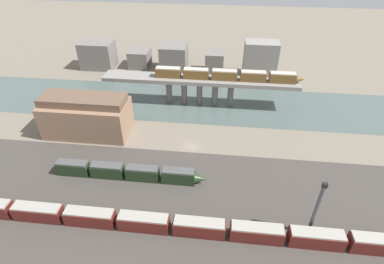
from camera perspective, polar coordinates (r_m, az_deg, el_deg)
name	(u,v)px	position (r m, az deg, el deg)	size (l,w,h in m)	color
ground_plane	(191,146)	(95.38, -0.13, -2.77)	(400.00, 400.00, 0.00)	#756B5B
railbed_yard	(181,204)	(78.00, -2.18, -13.59)	(280.00, 42.00, 0.01)	#423D38
river_water	(199,103)	(118.48, 1.40, 5.48)	(320.00, 29.70, 0.01)	#4C5B56
bridge	(200,83)	(114.37, 1.47, 9.32)	(73.39, 7.70, 10.75)	gray
train_on_bridge	(228,75)	(112.48, 6.82, 10.72)	(54.49, 3.07, 3.71)	brown
train_yard_near	(177,225)	(71.35, -2.82, -17.35)	(105.69, 3.18, 4.15)	#5B1E19
train_yard_mid	(129,172)	(85.06, -12.00, -7.49)	(42.06, 2.97, 4.18)	#23381E
warehouse_building	(87,116)	(104.24, -19.44, 2.94)	(27.51, 12.94, 13.63)	#937056
signal_tower	(316,210)	(71.61, 22.55, -13.54)	(1.00, 0.86, 15.84)	#4C4C51
city_block_far_left	(98,55)	(155.42, -17.46, 13.88)	(15.33, 11.39, 12.54)	slate
city_block_left	(140,58)	(152.79, -9.87, 13.69)	(9.56, 11.31, 8.05)	slate
city_block_center	(174,58)	(145.50, -3.42, 13.93)	(12.11, 12.79, 12.28)	slate
city_block_right	(215,62)	(143.75, 4.33, 13.14)	(8.30, 10.86, 10.00)	slate
city_block_far_right	(260,59)	(142.28, 12.86, 13.39)	(14.77, 9.13, 15.79)	gray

